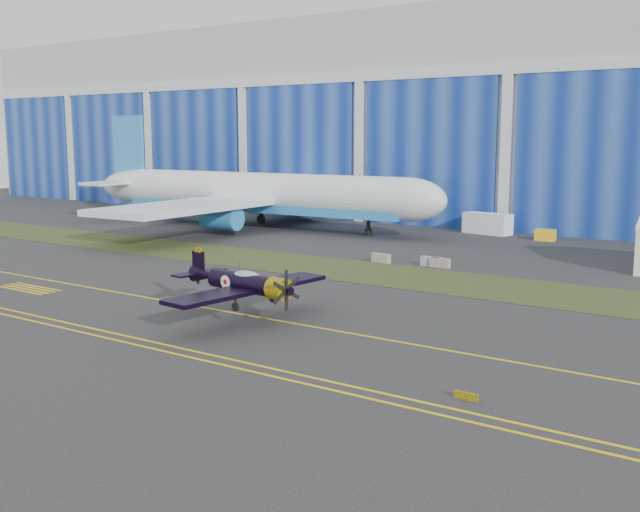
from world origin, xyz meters
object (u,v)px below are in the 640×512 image
Objects in this scene: warbird at (243,282)px; jetliner at (259,149)px; tug at (545,235)px; shipping_container at (487,224)px.

warbird is 53.15m from jetliner.
warbird is 6.01× the size of tug.
warbird is at bearing -100.15° from tug.
tug is (36.26, 9.33, -9.91)m from jetliner.
jetliner reaches higher than warbird.
shipping_container is at bearing 18.98° from jetliner.
tug is at bearing 91.80° from warbird.
jetliner is (-32.52, 41.28, 7.93)m from warbird.
shipping_container is at bearing 159.91° from tug.
tug is (3.74, 50.61, -1.98)m from warbird.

